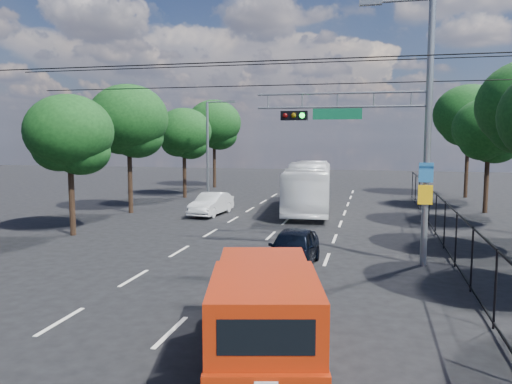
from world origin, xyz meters
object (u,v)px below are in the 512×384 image
(white_van, at_px, (211,204))
(navy_hatchback, at_px, (293,248))
(white_bus, at_px, (309,187))
(red_pickup, at_px, (264,310))
(signal_mast, at_px, (393,121))

(white_van, bearing_deg, navy_hatchback, -52.70)
(navy_hatchback, xyz_separation_m, white_van, (-6.66, 10.75, -0.03))
(navy_hatchback, distance_m, white_bus, 13.94)
(white_bus, bearing_deg, white_van, -154.93)
(red_pickup, height_order, white_bus, white_bus)
(red_pickup, distance_m, white_van, 19.83)
(red_pickup, xyz_separation_m, navy_hatchback, (-0.61, 7.69, -0.42))
(signal_mast, relative_size, red_pickup, 1.62)
(signal_mast, xyz_separation_m, white_van, (-10.03, 9.41, -4.59))
(signal_mast, distance_m, white_bus, 13.84)
(signal_mast, distance_m, navy_hatchback, 5.83)
(signal_mast, height_order, navy_hatchback, signal_mast)
(signal_mast, bearing_deg, navy_hatchback, -158.26)
(signal_mast, xyz_separation_m, red_pickup, (-2.76, -9.04, -4.13))
(red_pickup, relative_size, white_van, 1.48)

